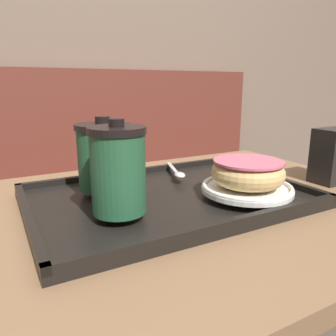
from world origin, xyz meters
TOP-DOWN VIEW (x-y plane):
  - wall_behind at (0.00, 1.10)m, footprint 8.00×0.05m
  - booth_bench at (0.24, 0.87)m, footprint 1.50×0.44m
  - cafe_table at (0.00, 0.00)m, footprint 0.88×0.64m
  - serving_tray at (-0.02, 0.01)m, footprint 0.49×0.34m
  - coffee_cup_front at (-0.14, -0.05)m, footprint 0.09×0.09m
  - coffee_cup_rear at (-0.12, 0.08)m, footprint 0.10×0.10m
  - plate_with_chocolate_donut at (0.10, -0.07)m, footprint 0.16×0.16m
  - donut_chocolate_glazed at (0.10, -0.07)m, footprint 0.13×0.13m
  - spoon at (0.04, 0.09)m, footprint 0.06×0.14m
  - napkin_dispenser at (0.37, -0.05)m, footprint 0.10×0.06m

SIDE VIEW (x-z plane):
  - booth_bench at x=0.24m, z-range -0.18..0.82m
  - cafe_table at x=0.00m, z-range 0.20..0.92m
  - serving_tray at x=-0.02m, z-range 0.72..0.74m
  - spoon at x=0.04m, z-range 0.74..0.76m
  - plate_with_chocolate_donut at x=0.10m, z-range 0.75..0.76m
  - napkin_dispenser at x=0.37m, z-range 0.72..0.84m
  - donut_chocolate_glazed at x=0.10m, z-range 0.76..0.80m
  - coffee_cup_rear at x=-0.12m, z-range 0.74..0.87m
  - coffee_cup_front at x=-0.14m, z-range 0.74..0.88m
  - wall_behind at x=0.00m, z-range 0.00..2.40m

